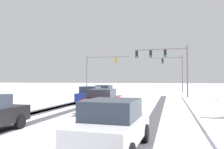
{
  "coord_description": "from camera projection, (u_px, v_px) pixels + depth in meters",
  "views": [
    {
      "loc": [
        5.98,
        -5.15,
        2.24
      ],
      "look_at": [
        0.0,
        18.44,
        2.8
      ],
      "focal_mm": 37.07,
      "sensor_mm": 36.0,
      "label": 1
    }
  ],
  "objects": [
    {
      "name": "wheel_track_center",
      "position": [
        85.0,
        106.0,
        19.44
      ],
      "size": [
        0.73,
        28.98,
        0.01
      ],
      "primitive_type": "cube",
      "color": "#4C4C51",
      "rests_on": "ground"
    },
    {
      "name": "sidewalk_kerb_right",
      "position": [
        223.0,
        112.0,
        15.6
      ],
      "size": [
        4.0,
        28.98,
        0.12
      ],
      "primitive_type": "cube",
      "color": "white",
      "rests_on": "ground"
    },
    {
      "name": "traffic_signal_far_left",
      "position": [
        99.0,
        67.0,
        39.39
      ],
      "size": [
        7.44,
        0.55,
        6.5
      ],
      "color": "slate",
      "rests_on": "ground"
    },
    {
      "name": "car_red_third",
      "position": [
        103.0,
        101.0,
        15.66
      ],
      "size": [
        1.91,
        4.14,
        1.62
      ],
      "color": "red",
      "rests_on": "ground"
    },
    {
      "name": "traffic_signal_far_right",
      "position": [
        175.0,
        68.0,
        40.05
      ],
      "size": [
        4.87,
        0.41,
        6.5
      ],
      "color": "slate",
      "rests_on": "ground"
    },
    {
      "name": "car_white_fifth",
      "position": [
        113.0,
        125.0,
        7.3
      ],
      "size": [
        1.99,
        4.18,
        1.62
      ],
      "color": "silver",
      "rests_on": "ground"
    },
    {
      "name": "car_silver_lead",
      "position": [
        104.0,
        92.0,
        26.93
      ],
      "size": [
        1.85,
        4.11,
        1.62
      ],
      "color": "#B7BABF",
      "rests_on": "ground"
    },
    {
      "name": "wheel_track_oncoming",
      "position": [
        66.0,
        106.0,
        19.86
      ],
      "size": [
        1.08,
        28.98,
        0.01
      ],
      "primitive_type": "cube",
      "color": "#4C4C51",
      "rests_on": "ground"
    },
    {
      "name": "wheel_track_left_lane",
      "position": [
        158.0,
        109.0,
        17.94
      ],
      "size": [
        0.7,
        28.98,
        0.01
      ],
      "primitive_type": "cube",
      "color": "#4C4C51",
      "rests_on": "ground"
    },
    {
      "name": "car_blue_second",
      "position": [
        91.0,
        95.0,
        21.97
      ],
      "size": [
        1.92,
        4.14,
        1.62
      ],
      "color": "#233899",
      "rests_on": "ground"
    },
    {
      "name": "traffic_signal_near_right",
      "position": [
        165.0,
        59.0,
        28.93
      ],
      "size": [
        6.68,
        0.59,
        6.5
      ],
      "color": "slate",
      "rests_on": "ground"
    },
    {
      "name": "wheel_track_right_lane",
      "position": [
        62.0,
        106.0,
        19.96
      ],
      "size": [
        1.11,
        28.98,
        0.01
      ],
      "primitive_type": "cube",
      "color": "#4C4C51",
      "rests_on": "ground"
    }
  ]
}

